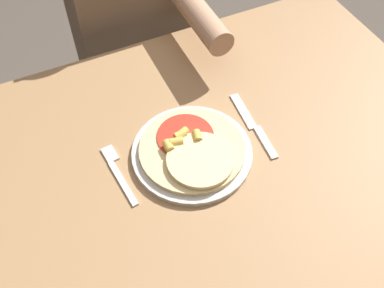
{
  "coord_description": "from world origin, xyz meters",
  "views": [
    {
      "loc": [
        -0.3,
        -0.51,
        1.6
      ],
      "look_at": [
        -0.04,
        0.04,
        0.8
      ],
      "focal_mm": 42.0,
      "sensor_mm": 36.0,
      "label": 1
    }
  ],
  "objects_px": {
    "pizza": "(193,150)",
    "fork": "(117,171)",
    "knife": "(254,126)",
    "dining_table": "(216,186)",
    "person_diner": "(133,25)",
    "plate": "(192,153)"
  },
  "relations": [
    {
      "from": "plate",
      "to": "person_diner",
      "type": "bearing_deg",
      "value": 83.15
    },
    {
      "from": "plate",
      "to": "knife",
      "type": "xyz_separation_m",
      "value": [
        0.17,
        0.01,
        -0.0
      ]
    },
    {
      "from": "fork",
      "to": "knife",
      "type": "relative_size",
      "value": 0.8
    },
    {
      "from": "dining_table",
      "to": "plate",
      "type": "bearing_deg",
      "value": 136.34
    },
    {
      "from": "person_diner",
      "to": "pizza",
      "type": "bearing_deg",
      "value": -96.87
    },
    {
      "from": "dining_table",
      "to": "pizza",
      "type": "relative_size",
      "value": 5.1
    },
    {
      "from": "plate",
      "to": "fork",
      "type": "relative_size",
      "value": 1.57
    },
    {
      "from": "pizza",
      "to": "fork",
      "type": "height_order",
      "value": "pizza"
    },
    {
      "from": "dining_table",
      "to": "fork",
      "type": "xyz_separation_m",
      "value": [
        -0.22,
        0.07,
        0.11
      ]
    },
    {
      "from": "dining_table",
      "to": "pizza",
      "type": "height_order",
      "value": "pizza"
    },
    {
      "from": "pizza",
      "to": "fork",
      "type": "xyz_separation_m",
      "value": [
        -0.17,
        0.03,
        -0.02
      ]
    },
    {
      "from": "knife",
      "to": "person_diner",
      "type": "relative_size",
      "value": 0.19
    },
    {
      "from": "pizza",
      "to": "person_diner",
      "type": "height_order",
      "value": "person_diner"
    },
    {
      "from": "plate",
      "to": "knife",
      "type": "distance_m",
      "value": 0.17
    },
    {
      "from": "dining_table",
      "to": "pizza",
      "type": "xyz_separation_m",
      "value": [
        -0.05,
        0.04,
        0.13
      ]
    },
    {
      "from": "knife",
      "to": "person_diner",
      "type": "xyz_separation_m",
      "value": [
        -0.1,
        0.6,
        -0.08
      ]
    },
    {
      "from": "dining_table",
      "to": "person_diner",
      "type": "bearing_deg",
      "value": 87.52
    },
    {
      "from": "fork",
      "to": "person_diner",
      "type": "distance_m",
      "value": 0.63
    },
    {
      "from": "fork",
      "to": "knife",
      "type": "distance_m",
      "value": 0.34
    },
    {
      "from": "plate",
      "to": "person_diner",
      "type": "relative_size",
      "value": 0.24
    },
    {
      "from": "dining_table",
      "to": "knife",
      "type": "relative_size",
      "value": 5.58
    },
    {
      "from": "fork",
      "to": "dining_table",
      "type": "bearing_deg",
      "value": -18.2
    }
  ]
}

